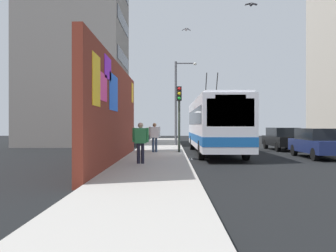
% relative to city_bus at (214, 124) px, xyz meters
% --- Properties ---
extents(ground_plane, '(80.00, 80.00, 0.00)m').
position_rel_city_bus_xyz_m(ground_plane, '(-1.44, 1.80, -1.85)').
color(ground_plane, black).
extents(sidewalk_slab, '(48.00, 3.20, 0.15)m').
position_rel_city_bus_xyz_m(sidewalk_slab, '(-1.44, 3.40, -1.78)').
color(sidewalk_slab, '#ADA8A0').
rests_on(sidewalk_slab, ground_plane).
extents(graffiti_wall, '(13.54, 0.32, 4.54)m').
position_rel_city_bus_xyz_m(graffiti_wall, '(-5.68, 5.15, 0.43)').
color(graffiti_wall, maroon).
rests_on(graffiti_wall, ground_plane).
extents(building_far_left, '(8.50, 8.32, 17.14)m').
position_rel_city_bus_xyz_m(building_far_left, '(10.12, 11.00, 6.72)').
color(building_far_left, gray).
rests_on(building_far_left, ground_plane).
extents(city_bus, '(12.14, 2.52, 5.12)m').
position_rel_city_bus_xyz_m(city_bus, '(0.00, 0.00, 0.00)').
color(city_bus, silver).
rests_on(city_bus, ground_plane).
extents(parked_car_navy, '(4.56, 1.81, 1.58)m').
position_rel_city_bus_xyz_m(parked_car_navy, '(-2.73, -5.20, -1.02)').
color(parked_car_navy, navy).
rests_on(parked_car_navy, ground_plane).
extents(parked_car_black, '(4.69, 1.80, 1.58)m').
position_rel_city_bus_xyz_m(parked_car_black, '(3.52, -5.20, -1.02)').
color(parked_car_black, black).
rests_on(parked_car_black, ground_plane).
extents(pedestrian_midblock, '(0.23, 0.76, 1.73)m').
position_rel_city_bus_xyz_m(pedestrian_midblock, '(-0.46, 3.62, -0.68)').
color(pedestrian_midblock, '#2D3F59').
rests_on(pedestrian_midblock, sidewalk_slab).
extents(pedestrian_near_wall, '(0.23, 0.68, 1.71)m').
position_rel_city_bus_xyz_m(pedestrian_near_wall, '(-6.97, 3.90, -0.69)').
color(pedestrian_near_wall, '#1E1E2D').
rests_on(pedestrian_near_wall, sidewalk_slab).
extents(traffic_light, '(0.49, 0.28, 3.90)m').
position_rel_city_bus_xyz_m(traffic_light, '(-0.64, 2.15, 0.94)').
color(traffic_light, '#2D382D').
rests_on(traffic_light, sidewalk_slab).
extents(street_lamp, '(0.44, 1.77, 6.73)m').
position_rel_city_bus_xyz_m(street_lamp, '(7.21, 2.06, 2.16)').
color(street_lamp, '#4C4C51').
rests_on(street_lamp, sidewalk_slab).
extents(flying_pigeons, '(6.08, 3.29, 0.52)m').
position_rel_city_bus_xyz_m(flying_pigeons, '(-2.46, 0.31, 5.63)').
color(flying_pigeons, '#47474C').
extents(curbside_puddle, '(1.15, 1.15, 0.00)m').
position_rel_city_bus_xyz_m(curbside_puddle, '(-3.31, 1.20, -1.85)').
color(curbside_puddle, black).
rests_on(curbside_puddle, ground_plane).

